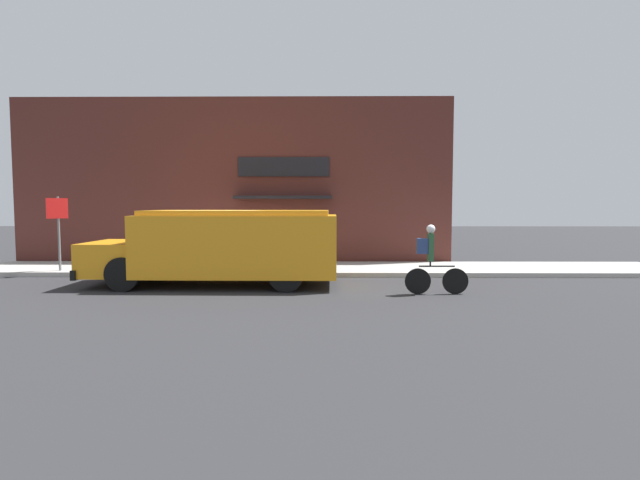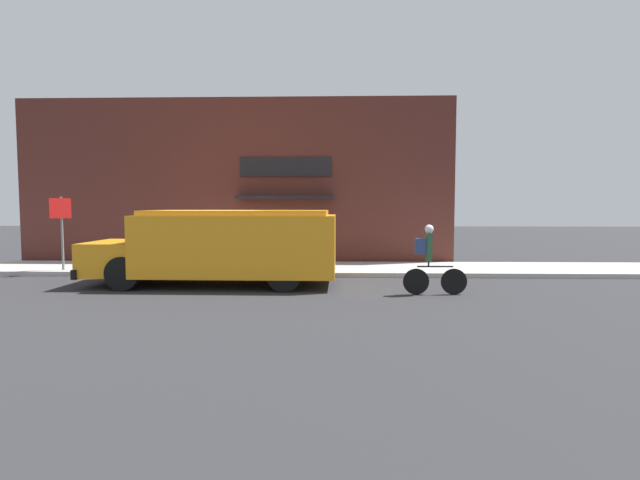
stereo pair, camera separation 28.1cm
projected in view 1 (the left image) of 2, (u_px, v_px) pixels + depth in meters
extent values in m
plane|color=#2B2B2D|center=(213.00, 277.00, 14.42)|extent=(70.00, 70.00, 0.00)
cube|color=#ADAAA3|center=(224.00, 269.00, 15.86)|extent=(28.00, 2.91, 0.14)
cube|color=#4C231E|center=(232.00, 182.00, 17.30)|extent=(15.23, 0.18, 5.79)
cube|color=black|center=(284.00, 167.00, 17.13)|extent=(3.15, 0.05, 0.66)
cube|color=black|center=(283.00, 197.00, 16.89)|extent=(3.30, 0.67, 0.10)
cube|color=orange|center=(239.00, 245.00, 12.90)|extent=(5.05, 2.27, 1.53)
cube|color=orange|center=(117.00, 258.00, 12.99)|extent=(1.38, 2.05, 0.84)
cube|color=orange|center=(239.00, 213.00, 12.84)|extent=(4.64, 2.09, 0.12)
cube|color=black|center=(94.00, 270.00, 13.03)|extent=(0.14, 2.17, 0.24)
cube|color=red|center=(200.00, 238.00, 14.27)|extent=(0.03, 0.44, 0.44)
cylinder|color=black|center=(151.00, 265.00, 13.94)|extent=(0.84, 0.27, 0.84)
cylinder|color=black|center=(123.00, 274.00, 12.06)|extent=(0.84, 0.27, 0.84)
cylinder|color=black|center=(292.00, 265.00, 13.86)|extent=(0.84, 0.27, 0.84)
cylinder|color=black|center=(286.00, 275.00, 11.97)|extent=(0.84, 0.27, 0.84)
cylinder|color=black|center=(455.00, 281.00, 11.68)|extent=(0.61, 0.05, 0.61)
cylinder|color=black|center=(418.00, 281.00, 11.68)|extent=(0.61, 0.05, 0.61)
cylinder|color=black|center=(437.00, 266.00, 11.66)|extent=(0.84, 0.05, 0.04)
cylinder|color=black|center=(430.00, 264.00, 11.65)|extent=(0.04, 0.04, 0.12)
cube|color=#2D5B38|center=(431.00, 247.00, 11.62)|extent=(0.12, 0.20, 0.65)
sphere|color=white|center=(431.00, 229.00, 11.59)|extent=(0.20, 0.20, 0.20)
cube|color=navy|center=(422.00, 246.00, 11.62)|extent=(0.26, 0.15, 0.36)
cylinder|color=slate|center=(59.00, 234.00, 14.79)|extent=(0.07, 0.07, 2.21)
cube|color=red|center=(57.00, 208.00, 14.69)|extent=(0.45, 0.45, 0.60)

